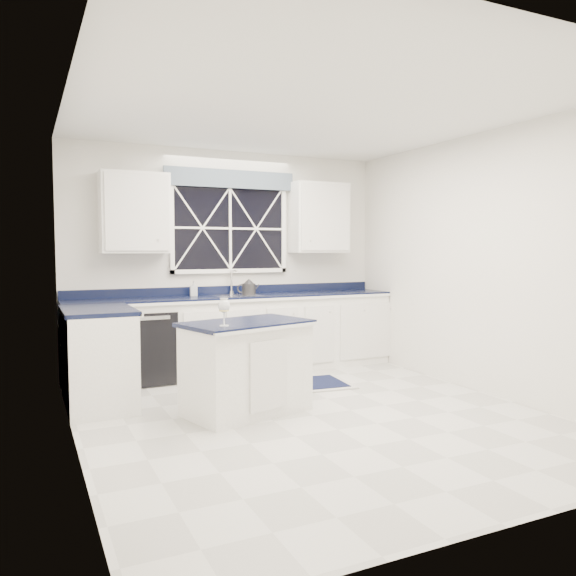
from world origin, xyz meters
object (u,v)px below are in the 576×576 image
wine_glass (224,307)px  soap_bottle (194,289)px  dishwasher (146,346)px  island (246,367)px  faucet (232,281)px  kettle (249,287)px

wine_glass → soap_bottle: size_ratio=1.34×
dishwasher → island: 1.71m
faucet → soap_bottle: bearing=-172.7°
faucet → island: faucet is taller
wine_glass → island: bearing=37.1°
dishwasher → island: size_ratio=0.65×
wine_glass → faucet: bearing=68.6°
faucet → kettle: bearing=-45.8°
dishwasher → kettle: size_ratio=3.02×
kettle → wine_glass: (-0.94, -1.85, -0.02)m
dishwasher → wine_glass: size_ratio=3.41×
wine_glass → soap_bottle: (0.28, 1.94, 0.02)m
faucet → kettle: size_ratio=1.11×
island → wine_glass: 0.68m
faucet → soap_bottle: (-0.51, -0.06, -0.07)m
island → wine_glass: wine_glass is taller
faucet → wine_glass: faucet is taller
soap_bottle → kettle: bearing=-8.2°
kettle → dishwasher: bearing=-165.3°
soap_bottle → wine_glass: bearing=-98.3°
dishwasher → wine_glass: bearing=-80.2°
wine_glass → soap_bottle: soap_bottle is taller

